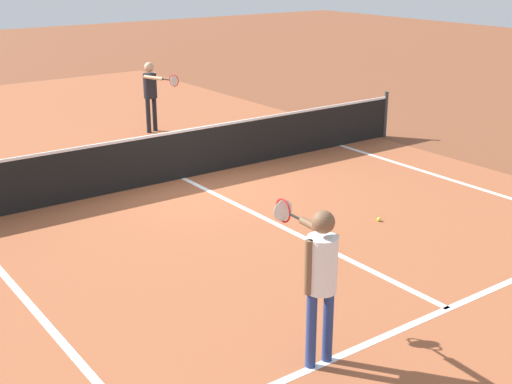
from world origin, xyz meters
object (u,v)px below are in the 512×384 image
object	(u,v)px
player_near	(320,270)
net	(182,154)
tennis_ball_mid_court	(379,219)
player_far	(151,89)

from	to	relation	value
player_near	net	bearing A→B (deg)	72.00
player_near	tennis_ball_mid_court	bearing A→B (deg)	35.72
net	player_near	xyz separation A→B (m)	(-2.06, -6.34, 0.59)
player_far	tennis_ball_mid_court	xyz separation A→B (m)	(0.15, -7.44, -1.02)
player_far	tennis_ball_mid_court	world-z (taller)	player_far
player_near	tennis_ball_mid_court	distance (m)	4.42
player_far	player_near	bearing A→B (deg)	-108.51
net	player_near	bearing A→B (deg)	-108.00
net	player_near	world-z (taller)	player_near
tennis_ball_mid_court	player_far	bearing A→B (deg)	91.19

